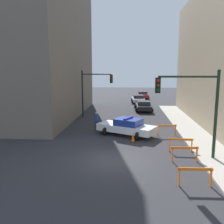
{
  "coord_description": "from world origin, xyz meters",
  "views": [
    {
      "loc": [
        0.95,
        -14.07,
        5.35
      ],
      "look_at": [
        -0.76,
        8.32,
        1.48
      ],
      "focal_mm": 40.0,
      "sensor_mm": 36.0,
      "label": 1
    }
  ],
  "objects_px": {
    "traffic_light_near": "(196,101)",
    "parked_car_mid": "(138,99)",
    "police_car": "(127,127)",
    "parked_car_far": "(142,95)",
    "traffic_cone": "(133,138)",
    "barrier_back": "(181,143)",
    "barrier_mid": "(185,151)",
    "parked_car_near": "(143,106)",
    "barrier_front": "(195,174)",
    "traffic_light_far": "(92,87)",
    "pedestrian_crossing": "(96,121)",
    "barrier_corner": "(167,128)"
  },
  "relations": [
    {
      "from": "parked_car_far",
      "to": "barrier_mid",
      "type": "height_order",
      "value": "parked_car_far"
    },
    {
      "from": "police_car",
      "to": "traffic_light_far",
      "type": "bearing_deg",
      "value": 55.49
    },
    {
      "from": "traffic_cone",
      "to": "barrier_mid",
      "type": "bearing_deg",
      "value": -52.19
    },
    {
      "from": "parked_car_mid",
      "to": "parked_car_far",
      "type": "xyz_separation_m",
      "value": [
        0.91,
        6.49,
        0.0
      ]
    },
    {
      "from": "pedestrian_crossing",
      "to": "barrier_front",
      "type": "distance_m",
      "value": 11.92
    },
    {
      "from": "traffic_light_near",
      "to": "barrier_back",
      "type": "height_order",
      "value": "traffic_light_near"
    },
    {
      "from": "traffic_light_near",
      "to": "pedestrian_crossing",
      "type": "xyz_separation_m",
      "value": [
        -6.8,
        6.68,
        -2.67
      ]
    },
    {
      "from": "parked_car_mid",
      "to": "traffic_cone",
      "type": "xyz_separation_m",
      "value": [
        -0.99,
        -21.58,
        -0.36
      ]
    },
    {
      "from": "barrier_back",
      "to": "parked_car_mid",
      "type": "bearing_deg",
      "value": 95.05
    },
    {
      "from": "parked_car_mid",
      "to": "barrier_mid",
      "type": "xyz_separation_m",
      "value": [
        1.98,
        -25.41,
        -0.06
      ]
    },
    {
      "from": "parked_car_near",
      "to": "barrier_back",
      "type": "height_order",
      "value": "parked_car_near"
    },
    {
      "from": "parked_car_near",
      "to": "parked_car_mid",
      "type": "height_order",
      "value": "same"
    },
    {
      "from": "barrier_mid",
      "to": "barrier_corner",
      "type": "xyz_separation_m",
      "value": [
        -0.23,
        5.75,
        0.0
      ]
    },
    {
      "from": "traffic_light_near",
      "to": "barrier_corner",
      "type": "height_order",
      "value": "traffic_light_near"
    },
    {
      "from": "pedestrian_crossing",
      "to": "traffic_cone",
      "type": "relative_size",
      "value": 2.53
    },
    {
      "from": "pedestrian_crossing",
      "to": "barrier_front",
      "type": "bearing_deg",
      "value": -75.72
    },
    {
      "from": "police_car",
      "to": "parked_car_near",
      "type": "relative_size",
      "value": 1.15
    },
    {
      "from": "traffic_light_near",
      "to": "traffic_cone",
      "type": "relative_size",
      "value": 7.93
    },
    {
      "from": "pedestrian_crossing",
      "to": "barrier_back",
      "type": "xyz_separation_m",
      "value": [
        6.29,
        -5.36,
        -0.24
      ]
    },
    {
      "from": "traffic_light_near",
      "to": "parked_car_far",
      "type": "xyz_separation_m",
      "value": [
        -1.68,
        31.44,
        -2.86
      ]
    },
    {
      "from": "barrier_mid",
      "to": "parked_car_mid",
      "type": "bearing_deg",
      "value": 94.46
    },
    {
      "from": "traffic_light_far",
      "to": "barrier_mid",
      "type": "height_order",
      "value": "traffic_light_far"
    },
    {
      "from": "traffic_light_near",
      "to": "barrier_front",
      "type": "xyz_separation_m",
      "value": [
        -0.79,
        -3.62,
        -2.91
      ]
    },
    {
      "from": "traffic_light_far",
      "to": "barrier_mid",
      "type": "bearing_deg",
      "value": -60.22
    },
    {
      "from": "parked_car_near",
      "to": "barrier_front",
      "type": "xyz_separation_m",
      "value": [
        1.37,
        -20.98,
        -0.06
      ]
    },
    {
      "from": "barrier_corner",
      "to": "traffic_cone",
      "type": "relative_size",
      "value": 2.42
    },
    {
      "from": "traffic_light_near",
      "to": "parked_car_mid",
      "type": "xyz_separation_m",
      "value": [
        -2.6,
        24.94,
        -2.86
      ]
    },
    {
      "from": "barrier_back",
      "to": "traffic_cone",
      "type": "bearing_deg",
      "value": 146.33
    },
    {
      "from": "traffic_light_near",
      "to": "pedestrian_crossing",
      "type": "bearing_deg",
      "value": 135.53
    },
    {
      "from": "pedestrian_crossing",
      "to": "barrier_mid",
      "type": "relative_size",
      "value": 1.04
    },
    {
      "from": "pedestrian_crossing",
      "to": "parked_car_near",
      "type": "bearing_deg",
      "value": 50.51
    },
    {
      "from": "barrier_corner",
      "to": "barrier_back",
      "type": "bearing_deg",
      "value": -85.12
    },
    {
      "from": "parked_car_near",
      "to": "barrier_front",
      "type": "distance_m",
      "value": 21.02
    },
    {
      "from": "parked_car_near",
      "to": "parked_car_far",
      "type": "relative_size",
      "value": 0.99
    },
    {
      "from": "pedestrian_crossing",
      "to": "barrier_back",
      "type": "distance_m",
      "value": 8.27
    },
    {
      "from": "parked_car_near",
      "to": "parked_car_far",
      "type": "xyz_separation_m",
      "value": [
        0.48,
        14.08,
        0.0
      ]
    },
    {
      "from": "police_car",
      "to": "barrier_mid",
      "type": "xyz_separation_m",
      "value": [
        3.47,
        -5.6,
        -0.11
      ]
    },
    {
      "from": "barrier_back",
      "to": "traffic_cone",
      "type": "xyz_separation_m",
      "value": [
        -3.08,
        2.05,
        -0.3
      ]
    },
    {
      "from": "traffic_light_far",
      "to": "parked_car_mid",
      "type": "xyz_separation_m",
      "value": [
        5.44,
        12.45,
        -2.72
      ]
    },
    {
      "from": "police_car",
      "to": "barrier_front",
      "type": "distance_m",
      "value": 9.35
    },
    {
      "from": "police_car",
      "to": "traffic_cone",
      "type": "bearing_deg",
      "value": -137.1
    },
    {
      "from": "traffic_light_far",
      "to": "barrier_corner",
      "type": "xyz_separation_m",
      "value": [
        7.18,
        -7.2,
        -2.78
      ]
    },
    {
      "from": "pedestrian_crossing",
      "to": "traffic_light_near",
      "type": "bearing_deg",
      "value": -60.47
    },
    {
      "from": "police_car",
      "to": "barrier_mid",
      "type": "distance_m",
      "value": 6.59
    },
    {
      "from": "police_car",
      "to": "parked_car_far",
      "type": "xyz_separation_m",
      "value": [
        2.4,
        26.3,
        -0.05
      ]
    },
    {
      "from": "parked_car_far",
      "to": "traffic_cone",
      "type": "distance_m",
      "value": 28.14
    },
    {
      "from": "parked_car_far",
      "to": "barrier_back",
      "type": "height_order",
      "value": "parked_car_far"
    },
    {
      "from": "traffic_light_near",
      "to": "traffic_cone",
      "type": "distance_m",
      "value": 5.88
    },
    {
      "from": "barrier_front",
      "to": "barrier_corner",
      "type": "distance_m",
      "value": 8.91
    },
    {
      "from": "parked_car_mid",
      "to": "traffic_cone",
      "type": "distance_m",
      "value": 21.6
    }
  ]
}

